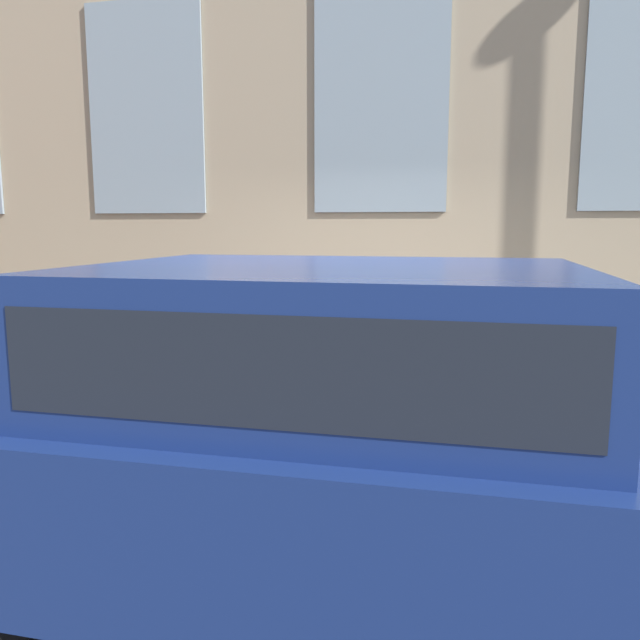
# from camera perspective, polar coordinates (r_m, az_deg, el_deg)

# --- Properties ---
(ground_plane) EXTENTS (80.00, 80.00, 0.00)m
(ground_plane) POSITION_cam_1_polar(r_m,az_deg,el_deg) (4.51, 1.03, -16.19)
(ground_plane) COLOR #47474C
(sidewalk) EXTENTS (2.23, 60.00, 0.14)m
(sidewalk) POSITION_cam_1_polar(r_m,az_deg,el_deg) (5.50, 3.52, -10.76)
(sidewalk) COLOR gray
(sidewalk) RESTS_ON ground_plane
(fire_hydrant) EXTENTS (0.31, 0.43, 0.71)m
(fire_hydrant) POSITION_cam_1_polar(r_m,az_deg,el_deg) (4.69, 4.46, -8.66)
(fire_hydrant) COLOR red
(fire_hydrant) RESTS_ON sidewalk
(person) EXTENTS (0.27, 0.18, 1.11)m
(person) POSITION_cam_1_polar(r_m,az_deg,el_deg) (4.86, -4.27, -4.31)
(person) COLOR #998466
(person) RESTS_ON sidewalk
(parked_car_navy_near) EXTENTS (2.03, 4.69, 1.71)m
(parked_car_navy_near) POSITION_cam_1_polar(r_m,az_deg,el_deg) (3.04, 1.14, -9.44)
(parked_car_navy_near) COLOR black
(parked_car_navy_near) RESTS_ON ground_plane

